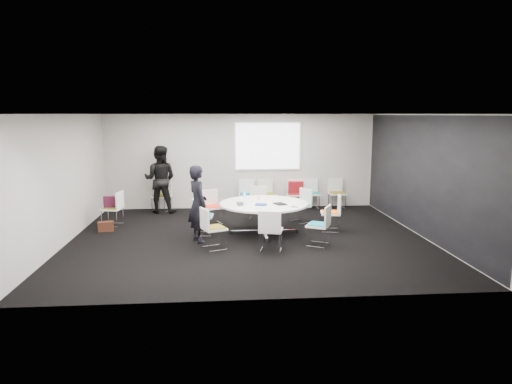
{
  "coord_description": "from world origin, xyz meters",
  "views": [
    {
      "loc": [
        -0.65,
        -10.06,
        2.8
      ],
      "look_at": [
        0.2,
        0.4,
        1.0
      ],
      "focal_mm": 32.0,
      "sensor_mm": 36.0,
      "label": 1
    }
  ],
  "objects": [
    {
      "name": "chair_ring_h",
      "position": [
        1.46,
        -0.69,
        0.28
      ],
      "size": [
        0.61,
        0.61,
        0.88
      ],
      "rotation": [
        0.0,
        0.0,
        7.38
      ],
      "color": "silver",
      "rests_on": "ground"
    },
    {
      "name": "laptop_lid",
      "position": [
        -0.07,
        0.45,
        0.86
      ],
      "size": [
        0.06,
        0.3,
        0.22
      ],
      "primitive_type": "cube",
      "rotation": [
        0.0,
        0.0,
        1.41
      ],
      "color": "silver",
      "rests_on": "conference_table"
    },
    {
      "name": "person_main",
      "position": [
        -1.13,
        -0.19,
        0.85
      ],
      "size": [
        0.62,
        0.73,
        1.71
      ],
      "primitive_type": "imported",
      "rotation": [
        0.0,
        0.0,
        1.98
      ],
      "color": "black",
      "rests_on": "ground"
    },
    {
      "name": "chair_back_b",
      "position": [
        0.74,
        3.17,
        0.28
      ],
      "size": [
        0.53,
        0.52,
        0.88
      ],
      "rotation": [
        0.0,
        0.0,
        3.32
      ],
      "color": "silver",
      "rests_on": "ground"
    },
    {
      "name": "maroon_bag",
      "position": [
        -3.36,
        1.46,
        0.62
      ],
      "size": [
        0.42,
        0.2,
        0.28
      ],
      "primitive_type": "cube",
      "rotation": [
        0.0,
        0.0,
        0.16
      ],
      "color": "#46122A",
      "rests_on": "chair_spare_left"
    },
    {
      "name": "chair_back_a",
      "position": [
        0.15,
        3.17,
        0.28
      ],
      "size": [
        0.47,
        0.46,
        0.88
      ],
      "rotation": [
        0.0,
        0.0,
        3.11
      ],
      "color": "silver",
      "rests_on": "ground"
    },
    {
      "name": "notebook_black",
      "position": [
        0.75,
        0.25,
        0.74
      ],
      "size": [
        0.33,
        0.36,
        0.02
      ],
      "primitive_type": "cube",
      "rotation": [
        0.0,
        0.0,
        0.43
      ],
      "color": "black",
      "rests_on": "conference_table"
    },
    {
      "name": "projection_screen",
      "position": [
        0.8,
        3.46,
        1.85
      ],
      "size": [
        1.9,
        0.03,
        1.35
      ],
      "primitive_type": "cube",
      "color": "white",
      "rests_on": "room_shell"
    },
    {
      "name": "chair_ring_e",
      "position": [
        -1.05,
        0.4,
        0.28
      ],
      "size": [
        0.48,
        0.5,
        0.88
      ],
      "rotation": [
        0.0,
        0.0,
        4.63
      ],
      "color": "silver",
      "rests_on": "ground"
    },
    {
      "name": "chair_ring_f",
      "position": [
        -0.79,
        -0.78,
        0.28
      ],
      "size": [
        0.59,
        0.6,
        0.88
      ],
      "rotation": [
        0.0,
        0.0,
        5.11
      ],
      "color": "silver",
      "rests_on": "ground"
    },
    {
      "name": "chair_back_d",
      "position": [
        2.08,
        3.17,
        0.28
      ],
      "size": [
        0.47,
        0.46,
        0.88
      ],
      "rotation": [
        0.0,
        0.0,
        3.16
      ],
      "color": "silver",
      "rests_on": "ground"
    },
    {
      "name": "brown_bag",
      "position": [
        -3.4,
        0.9,
        0.12
      ],
      "size": [
        0.38,
        0.22,
        0.24
      ],
      "primitive_type": "cube",
      "rotation": [
        0.0,
        0.0,
        0.19
      ],
      "color": "#3F1F14",
      "rests_on": "ground"
    },
    {
      "name": "conference_table",
      "position": [
        0.38,
        0.44,
        0.52
      ],
      "size": [
        2.08,
        2.08,
        0.73
      ],
      "color": "silver",
      "rests_on": "ground"
    },
    {
      "name": "person_back",
      "position": [
        -2.34,
        2.98,
        0.96
      ],
      "size": [
        1.03,
        0.85,
        1.92
      ],
      "primitive_type": "imported",
      "rotation": [
        0.0,
        0.0,
        3.0
      ],
      "color": "black",
      "rests_on": "ground"
    },
    {
      "name": "tablet_folio",
      "position": [
        0.3,
        0.19,
        0.74
      ],
      "size": [
        0.3,
        0.26,
        0.03
      ],
      "primitive_type": "cube",
      "rotation": [
        0.0,
        0.0,
        -0.26
      ],
      "color": "navy",
      "rests_on": "conference_table"
    },
    {
      "name": "chair_person_back",
      "position": [
        -2.33,
        3.15,
        0.28
      ],
      "size": [
        0.6,
        0.59,
        0.88
      ],
      "rotation": [
        0.0,
        0.0,
        2.75
      ],
      "color": "silver",
      "rests_on": "ground"
    },
    {
      "name": "chair_spare_left",
      "position": [
        -3.35,
        1.46,
        0.28
      ],
      "size": [
        0.53,
        0.54,
        0.88
      ],
      "rotation": [
        0.0,
        0.0,
        1.38
      ],
      "color": "silver",
      "rests_on": "ground"
    },
    {
      "name": "chair_ring_d",
      "position": [
        -0.84,
        1.41,
        0.28
      ],
      "size": [
        0.6,
        0.6,
        0.88
      ],
      "rotation": [
        0.0,
        0.0,
        3.56
      ],
      "color": "silver",
      "rests_on": "ground"
    },
    {
      "name": "papers_front",
      "position": [
        1.03,
        0.35,
        0.73
      ],
      "size": [
        0.35,
        0.29,
        0.0
      ],
      "primitive_type": "cube",
      "rotation": [
        0.0,
        0.0,
        -0.29
      ],
      "color": "white",
      "rests_on": "conference_table"
    },
    {
      "name": "chair_ring_c",
      "position": [
        0.36,
        1.89,
        0.28
      ],
      "size": [
        0.54,
        0.53,
        0.88
      ],
      "rotation": [
        0.0,
        0.0,
        2.93
      ],
      "color": "silver",
      "rests_on": "ground"
    },
    {
      "name": "cup",
      "position": [
        0.3,
        0.88,
        0.78
      ],
      "size": [
        0.08,
        0.08,
        0.09
      ],
      "primitive_type": "cylinder",
      "color": "white",
      "rests_on": "conference_table"
    },
    {
      "name": "chair_back_c",
      "position": [
        1.57,
        3.12,
        0.28
      ],
      "size": [
        0.56,
        0.55,
        0.88
      ],
      "rotation": [
        0.0,
        0.0,
        2.89
      ],
      "color": "silver",
      "rests_on": "ground"
    },
    {
      "name": "laptop",
      "position": [
        -0.13,
        0.34,
        0.74
      ],
      "size": [
        0.27,
        0.38,
        0.03
      ],
      "primitive_type": "imported",
      "rotation": [
        0.0,
        0.0,
        1.66
      ],
      "color": "#333338",
      "rests_on": "conference_table"
    },
    {
      "name": "chair_ring_a",
      "position": [
        2.02,
        0.49,
        0.28
      ],
      "size": [
        0.51,
        0.52,
        0.88
      ],
      "rotation": [
        0.0,
        0.0,
        1.41
      ],
      "color": "silver",
      "rests_on": "ground"
    },
    {
      "name": "chair_ring_g",
      "position": [
        0.39,
        -1.03,
        0.28
      ],
      "size": [
        0.56,
        0.55,
        0.88
      ],
      "rotation": [
        0.0,
        0.0,
        6.04
      ],
      "color": "silver",
      "rests_on": "ground"
    },
    {
      "name": "phone",
      "position": [
        1.03,
        -0.09,
        0.73
      ],
      "size": [
        0.16,
        0.11,
        0.01
      ],
      "primitive_type": "cube",
      "rotation": [
        0.0,
        0.0,
        -0.32
      ],
      "color": "black",
      "rests_on": "conference_table"
    },
    {
      "name": "chair_back_e",
      "position": [
        2.87,
        3.17,
        0.28
      ],
      "size": [
        0.49,
        0.48,
        0.88
      ],
      "rotation": [
        0.0,
        0.0,
        3.22
      ],
      "color": "silver",
      "rests_on": "ground"
    },
    {
      "name": "papers_right",
      "position": [
        0.97,
        0.81,
        0.73
      ],
      "size": [
        0.34,
        0.27,
        0.0
      ],
      "primitive_type": "cube",
      "rotation": [
        0.0,
        0.0,
        0.23
      ],
      "color": "silver",
      "rests_on": "conference_table"
    },
    {
      "name": "room_shell",
      "position": [
        0.09,
        0.0,
        1.4
      ],
      "size": [
        8.08,
        7.08,
        2.88
      ],
      "color": "black",
      "rests_on": "ground"
    },
    {
      "name": "red_jacket",
      "position": [
        1.56,
        2.89,
        0.7
      ],
      "size": [
        0.45,
        0.19,
        0.36
      ],
      "primitive_type": "cube",
      "rotation": [
        0.17,
        0.0,
        -0.08
      ],
      "color": "maroon",
      "rests_on": "chair_back_c"
    },
    {
      "name": "chair_ring_b",
      "position": [
        1.44,
        1.43,
        0.28
      ],
      "size": [
        0.62,
        0.63,
        0.88
      ],
      "rotation": [
        0.0,
        0.0,
        2.11
      ],
      "color": "silver",
      "rests_on": "ground"
    }
  ]
}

